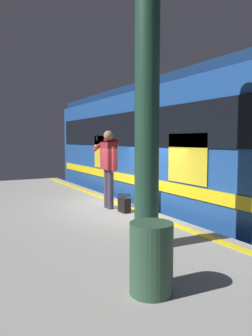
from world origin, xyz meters
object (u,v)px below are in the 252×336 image
Objects in this scene: handbag at (124,204)px; train_carriage at (180,144)px; passenger at (109,163)px; station_column at (147,105)px; trash_bin at (151,258)px.

train_carriage is at bearing -62.67° from handbag.
handbag is (-0.52, -0.10, -0.86)m from passenger.
station_column is (-3.43, 3.29, 0.61)m from train_carriage.
train_carriage is 6.21m from trash_bin.
station_column is 5.61× the size of trash_bin.
station_column is (-2.67, 0.70, 0.99)m from passenger.
train_carriage reaches higher than handbag.
train_carriage reaches higher than trash_bin.
passenger is 1.01m from handbag.
handbag is at bearing -20.60° from station_column.
passenger is 2.43× the size of trash_bin.
handbag is 0.53× the size of trash_bin.
trash_bin reaches higher than handbag.
passenger is at bearing 106.34° from train_carriage.
handbag is 0.09× the size of station_column.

